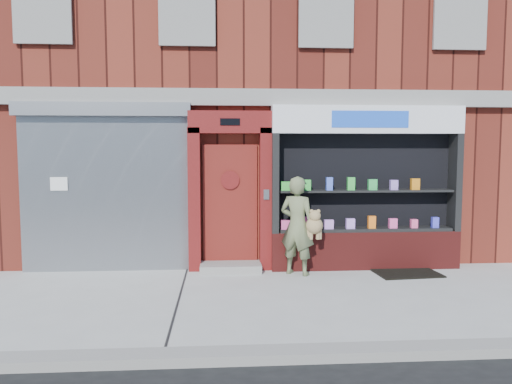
{
  "coord_description": "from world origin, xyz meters",
  "views": [
    {
      "loc": [
        -0.91,
        -7.2,
        2.23
      ],
      "look_at": [
        -0.34,
        1.0,
        1.51
      ],
      "focal_mm": 35.0,
      "sensor_mm": 36.0,
      "label": 1
    }
  ],
  "objects": [
    {
      "name": "curb",
      "position": [
        0.0,
        -2.15,
        0.06
      ],
      "size": [
        60.0,
        0.3,
        0.12
      ],
      "primitive_type": "cube",
      "color": "gray",
      "rests_on": "ground"
    },
    {
      "name": "shutter_bay",
      "position": [
        -3.0,
        1.93,
        1.72
      ],
      "size": [
        3.1,
        0.3,
        3.04
      ],
      "color": "gray",
      "rests_on": "ground"
    },
    {
      "name": "woman",
      "position": [
        0.44,
        1.41,
        0.88
      ],
      "size": [
        0.81,
        0.69,
        1.74
      ],
      "color": "#636D47",
      "rests_on": "ground"
    },
    {
      "name": "doormat",
      "position": [
        2.38,
        1.32,
        0.01
      ],
      "size": [
        1.17,
        0.87,
        0.03
      ],
      "primitive_type": "cube",
      "rotation": [
        0.0,
        0.0,
        0.09
      ],
      "color": "black",
      "rests_on": "ground"
    },
    {
      "name": "red_door_bay",
      "position": [
        -0.75,
        1.86,
        1.46
      ],
      "size": [
        1.52,
        0.58,
        2.9
      ],
      "color": "#540E0E",
      "rests_on": "ground"
    },
    {
      "name": "building",
      "position": [
        -0.0,
        5.99,
        4.0
      ],
      "size": [
        12.0,
        8.16,
        8.0
      ],
      "color": "#4E1812",
      "rests_on": "ground"
    },
    {
      "name": "ground",
      "position": [
        0.0,
        0.0,
        0.0
      ],
      "size": [
        80.0,
        80.0,
        0.0
      ],
      "primitive_type": "plane",
      "color": "#9E9E99",
      "rests_on": "ground"
    },
    {
      "name": "pharmacy_bay",
      "position": [
        1.75,
        1.81,
        1.37
      ],
      "size": [
        3.5,
        0.41,
        3.0
      ],
      "color": "maroon",
      "rests_on": "ground"
    }
  ]
}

